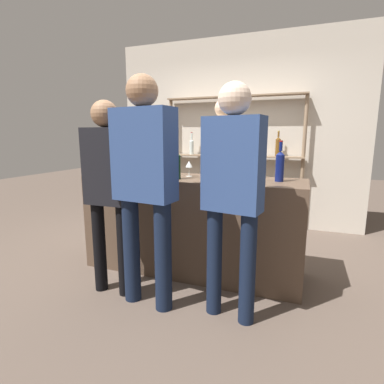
{
  "coord_description": "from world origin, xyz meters",
  "views": [
    {
      "loc": [
        1.02,
        -2.72,
        1.36
      ],
      "look_at": [
        0.0,
        0.0,
        0.81
      ],
      "focal_mm": 28.0,
      "sensor_mm": 36.0,
      "label": 1
    }
  ],
  "objects_px": {
    "wine_glass": "(189,165)",
    "counter_bottle_1": "(123,161)",
    "server_behind_counter": "(223,161)",
    "ice_bucket": "(220,170)",
    "counter_bottle_4": "(177,165)",
    "counter_bottle_5": "(280,165)",
    "customer_right": "(232,185)",
    "customer_left": "(108,182)",
    "counter_bottle_2": "(209,163)",
    "counter_bottle_3": "(130,163)",
    "customer_center": "(145,176)",
    "counter_bottle_0": "(148,163)"
  },
  "relations": [
    {
      "from": "counter_bottle_2",
      "to": "customer_center",
      "type": "bearing_deg",
      "value": -106.21
    },
    {
      "from": "wine_glass",
      "to": "customer_right",
      "type": "relative_size",
      "value": 0.09
    },
    {
      "from": "counter_bottle_1",
      "to": "wine_glass",
      "type": "xyz_separation_m",
      "value": [
        0.65,
        0.19,
        -0.03
      ]
    },
    {
      "from": "customer_center",
      "to": "server_behind_counter",
      "type": "distance_m",
      "value": 1.65
    },
    {
      "from": "counter_bottle_0",
      "to": "customer_right",
      "type": "bearing_deg",
      "value": -33.57
    },
    {
      "from": "customer_left",
      "to": "server_behind_counter",
      "type": "distance_m",
      "value": 1.68
    },
    {
      "from": "counter_bottle_1",
      "to": "counter_bottle_4",
      "type": "relative_size",
      "value": 1.07
    },
    {
      "from": "counter_bottle_4",
      "to": "customer_left",
      "type": "xyz_separation_m",
      "value": [
        -0.39,
        -0.52,
        -0.11
      ]
    },
    {
      "from": "wine_glass",
      "to": "customer_right",
      "type": "bearing_deg",
      "value": -50.37
    },
    {
      "from": "counter_bottle_1",
      "to": "ice_bucket",
      "type": "distance_m",
      "value": 1.02
    },
    {
      "from": "counter_bottle_2",
      "to": "counter_bottle_3",
      "type": "height_order",
      "value": "counter_bottle_2"
    },
    {
      "from": "counter_bottle_4",
      "to": "wine_glass",
      "type": "distance_m",
      "value": 0.22
    },
    {
      "from": "counter_bottle_4",
      "to": "counter_bottle_5",
      "type": "relative_size",
      "value": 0.95
    },
    {
      "from": "wine_glass",
      "to": "customer_right",
      "type": "distance_m",
      "value": 0.96
    },
    {
      "from": "counter_bottle_5",
      "to": "wine_glass",
      "type": "height_order",
      "value": "counter_bottle_5"
    },
    {
      "from": "counter_bottle_0",
      "to": "server_behind_counter",
      "type": "height_order",
      "value": "server_behind_counter"
    },
    {
      "from": "counter_bottle_3",
      "to": "ice_bucket",
      "type": "height_order",
      "value": "counter_bottle_3"
    },
    {
      "from": "customer_left",
      "to": "customer_center",
      "type": "bearing_deg",
      "value": -100.16
    },
    {
      "from": "counter_bottle_4",
      "to": "customer_left",
      "type": "distance_m",
      "value": 0.66
    },
    {
      "from": "customer_left",
      "to": "customer_center",
      "type": "distance_m",
      "value": 0.4
    },
    {
      "from": "server_behind_counter",
      "to": "customer_left",
      "type": "bearing_deg",
      "value": -32.01
    },
    {
      "from": "wine_glass",
      "to": "ice_bucket",
      "type": "xyz_separation_m",
      "value": [
        0.37,
        -0.19,
        -0.02
      ]
    },
    {
      "from": "counter_bottle_4",
      "to": "customer_right",
      "type": "xyz_separation_m",
      "value": [
        0.66,
        -0.53,
        -0.07
      ]
    },
    {
      "from": "wine_glass",
      "to": "server_behind_counter",
      "type": "xyz_separation_m",
      "value": [
        0.13,
        0.84,
        -0.02
      ]
    },
    {
      "from": "counter_bottle_1",
      "to": "counter_bottle_5",
      "type": "distance_m",
      "value": 1.53
    },
    {
      "from": "counter_bottle_5",
      "to": "ice_bucket",
      "type": "height_order",
      "value": "counter_bottle_5"
    },
    {
      "from": "ice_bucket",
      "to": "server_behind_counter",
      "type": "distance_m",
      "value": 1.06
    },
    {
      "from": "ice_bucket",
      "to": "server_behind_counter",
      "type": "xyz_separation_m",
      "value": [
        -0.24,
        1.03,
        -0.0
      ]
    },
    {
      "from": "ice_bucket",
      "to": "customer_center",
      "type": "height_order",
      "value": "customer_center"
    },
    {
      "from": "customer_right",
      "to": "customer_center",
      "type": "relative_size",
      "value": 0.95
    },
    {
      "from": "counter_bottle_4",
      "to": "customer_right",
      "type": "height_order",
      "value": "customer_right"
    },
    {
      "from": "wine_glass",
      "to": "counter_bottle_2",
      "type": "bearing_deg",
      "value": 16.68
    },
    {
      "from": "counter_bottle_5",
      "to": "wine_glass",
      "type": "bearing_deg",
      "value": 178.1
    },
    {
      "from": "counter_bottle_2",
      "to": "counter_bottle_4",
      "type": "distance_m",
      "value": 0.36
    },
    {
      "from": "counter_bottle_2",
      "to": "wine_glass",
      "type": "distance_m",
      "value": 0.2
    },
    {
      "from": "counter_bottle_0",
      "to": "ice_bucket",
      "type": "relative_size",
      "value": 1.37
    },
    {
      "from": "customer_left",
      "to": "server_behind_counter",
      "type": "relative_size",
      "value": 0.91
    },
    {
      "from": "counter_bottle_1",
      "to": "counter_bottle_4",
      "type": "xyz_separation_m",
      "value": [
        0.61,
        -0.02,
        -0.01
      ]
    },
    {
      "from": "server_behind_counter",
      "to": "customer_center",
      "type": "bearing_deg",
      "value": -18.6
    },
    {
      "from": "server_behind_counter",
      "to": "ice_bucket",
      "type": "bearing_deg",
      "value": 1.09
    },
    {
      "from": "wine_glass",
      "to": "counter_bottle_1",
      "type": "bearing_deg",
      "value": -163.96
    },
    {
      "from": "counter_bottle_2",
      "to": "counter_bottle_5",
      "type": "height_order",
      "value": "counter_bottle_5"
    },
    {
      "from": "ice_bucket",
      "to": "customer_center",
      "type": "distance_m",
      "value": 0.74
    },
    {
      "from": "counter_bottle_5",
      "to": "customer_center",
      "type": "relative_size",
      "value": 0.2
    },
    {
      "from": "counter_bottle_5",
      "to": "customer_right",
      "type": "height_order",
      "value": "customer_right"
    },
    {
      "from": "customer_center",
      "to": "customer_right",
      "type": "bearing_deg",
      "value": -78.3
    },
    {
      "from": "wine_glass",
      "to": "customer_left",
      "type": "relative_size",
      "value": 0.1
    },
    {
      "from": "counter_bottle_3",
      "to": "customer_right",
      "type": "xyz_separation_m",
      "value": [
        1.25,
        -0.66,
        -0.06
      ]
    },
    {
      "from": "counter_bottle_2",
      "to": "customer_right",
      "type": "xyz_separation_m",
      "value": [
        0.42,
        -0.8,
        -0.07
      ]
    },
    {
      "from": "counter_bottle_3",
      "to": "server_behind_counter",
      "type": "height_order",
      "value": "server_behind_counter"
    }
  ]
}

